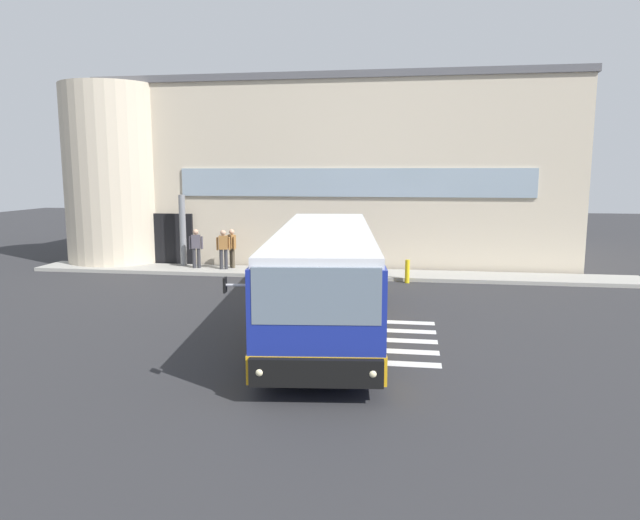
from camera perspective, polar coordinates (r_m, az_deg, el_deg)
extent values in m
cube|color=#2B2B2D|center=(19.17, -1.63, -4.05)|extent=(80.00, 90.00, 0.02)
cube|color=silver|center=(13.16, 2.28, -10.00)|extent=(4.40, 0.36, 0.01)
cube|color=silver|center=(14.01, 2.70, -8.83)|extent=(4.40, 0.36, 0.01)
cube|color=silver|center=(14.87, 3.08, -7.79)|extent=(4.40, 0.36, 0.01)
cube|color=silver|center=(15.73, 3.41, -6.87)|extent=(4.40, 0.36, 0.01)
cube|color=silver|center=(16.60, 3.70, -6.04)|extent=(4.40, 0.36, 0.01)
cube|color=beige|center=(30.58, 2.44, 8.38)|extent=(21.09, 12.00, 8.09)
cube|color=#56565B|center=(30.84, 2.49, 16.20)|extent=(21.29, 12.20, 0.30)
cylinder|color=beige|center=(28.28, -19.78, 7.85)|extent=(4.40, 4.40, 8.09)
cube|color=black|center=(26.65, -14.34, 1.93)|extent=(1.80, 0.16, 2.40)
cube|color=#8C9EAD|center=(24.47, 3.20, 7.71)|extent=(15.09, 0.10, 1.20)
cube|color=#9E9B93|center=(23.80, 0.45, -1.32)|extent=(25.09, 2.00, 0.15)
cylinder|color=slate|center=(25.84, -13.51, 2.89)|extent=(0.28, 0.28, 3.11)
cube|color=navy|center=(15.98, 0.51, -1.38)|extent=(3.86, 11.63, 2.15)
cube|color=#F2AD19|center=(16.14, 0.51, -4.18)|extent=(3.90, 11.67, 0.55)
cube|color=silver|center=(15.81, 0.51, 2.82)|extent=(3.73, 11.42, 0.20)
cube|color=slate|center=(10.32, -0.37, -3.61)|extent=(2.35, 0.39, 1.05)
cube|color=slate|center=(16.21, 5.12, 0.52)|extent=(1.23, 10.15, 0.95)
cube|color=slate|center=(16.28, -4.02, 0.57)|extent=(1.23, 10.15, 0.95)
cube|color=black|center=(10.25, -0.37, -1.67)|extent=(2.15, 0.35, 0.28)
cube|color=black|center=(10.58, -0.39, -11.16)|extent=(2.46, 0.48, 0.52)
sphere|color=beige|center=(10.54, 5.28, -11.15)|extent=(0.18, 0.18, 0.18)
sphere|color=beige|center=(10.63, -6.04, -11.00)|extent=(0.18, 0.18, 0.18)
cylinder|color=#B7B7BF|center=(10.65, -8.39, -2.49)|extent=(0.40, 0.10, 0.05)
cube|color=black|center=(10.69, -9.45, -2.47)|extent=(0.06, 0.20, 0.28)
cylinder|color=black|center=(12.42, 5.48, -8.79)|extent=(0.41, 1.03, 1.00)
cylinder|color=black|center=(12.50, -5.46, -8.67)|extent=(0.41, 1.03, 1.00)
cylinder|color=black|center=(18.62, 4.34, -2.85)|extent=(0.41, 1.03, 1.00)
cylinder|color=black|center=(18.68, -2.89, -2.80)|extent=(0.41, 1.03, 1.00)
cylinder|color=black|center=(19.90, 4.20, -2.10)|extent=(0.41, 1.03, 1.00)
cylinder|color=black|center=(19.95, -2.57, -2.06)|extent=(0.41, 1.03, 1.00)
cylinder|color=#2D2D33|center=(25.18, -11.97, 0.19)|extent=(0.15, 0.15, 0.85)
cylinder|color=#2D2D33|center=(25.20, -12.43, 0.18)|extent=(0.15, 0.15, 0.85)
cube|color=#4C4751|center=(25.09, -12.25, 1.80)|extent=(0.42, 0.31, 0.58)
sphere|color=tan|center=(25.05, -12.28, 2.76)|extent=(0.23, 0.23, 0.23)
cylinder|color=#4C4751|center=(25.07, -11.68, 1.70)|extent=(0.09, 0.09, 0.55)
cylinder|color=#4C4751|center=(25.12, -12.82, 1.68)|extent=(0.09, 0.09, 0.55)
cylinder|color=#2D2D33|center=(24.65, -9.34, 0.09)|extent=(0.15, 0.15, 0.85)
cylinder|color=#2D2D33|center=(24.66, -9.81, 0.08)|extent=(0.15, 0.15, 0.85)
cube|color=#996633|center=(24.56, -9.62, 1.73)|extent=(0.42, 0.31, 0.58)
sphere|color=tan|center=(24.51, -9.64, 2.71)|extent=(0.23, 0.23, 0.23)
cylinder|color=#996633|center=(24.56, -9.03, 1.63)|extent=(0.09, 0.09, 0.55)
cylinder|color=#996633|center=(24.58, -10.20, 1.61)|extent=(0.09, 0.09, 0.55)
cube|color=navy|center=(24.73, -9.60, 1.73)|extent=(0.34, 0.25, 0.44)
cylinder|color=#4C4233|center=(24.88, -8.65, 0.18)|extent=(0.15, 0.15, 0.85)
cylinder|color=#4C4233|center=(25.06, -8.82, 0.24)|extent=(0.15, 0.15, 0.85)
cube|color=#996633|center=(24.88, -8.77, 1.84)|extent=(0.41, 0.43, 0.58)
sphere|color=tan|center=(24.83, -8.80, 2.80)|extent=(0.23, 0.23, 0.23)
cylinder|color=#996633|center=(24.65, -8.55, 1.67)|extent=(0.09, 0.09, 0.55)
cylinder|color=#996633|center=(25.11, -8.99, 1.78)|extent=(0.09, 0.09, 0.55)
cylinder|color=yellow|center=(22.31, 8.69, -1.12)|extent=(0.18, 0.18, 0.90)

